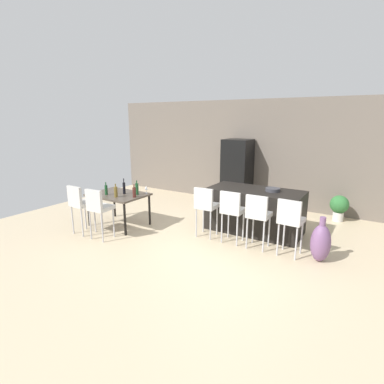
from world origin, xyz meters
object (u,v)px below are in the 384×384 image
(bar_chair_right, at_px, (258,213))
(refrigerator, at_px, (237,173))
(wine_bottle_corner, at_px, (134,192))
(fruit_bowl, at_px, (273,190))
(wine_bottle_near, at_px, (116,192))
(dining_table, at_px, (118,197))
(wine_glass_middle, at_px, (146,188))
(dining_chair_far, at_px, (98,206))
(bar_chair_middle, at_px, (232,209))
(wine_bottle_right, at_px, (124,188))
(dining_chair_near, at_px, (80,202))
(bar_chair_left, at_px, (206,204))
(wine_bottle_left, at_px, (137,189))
(floor_vase, at_px, (321,243))
(bar_chair_far, at_px, (290,219))
(potted_plant, at_px, (339,206))
(kitchen_island, at_px, (255,211))
(wine_bottle_far, at_px, (106,190))

(bar_chair_right, bearing_deg, refrigerator, 121.37)
(bar_chair_right, height_order, refrigerator, refrigerator)
(wine_bottle_corner, height_order, fruit_bowl, wine_bottle_corner)
(wine_bottle_corner, bearing_deg, wine_bottle_near, -148.91)
(dining_table, height_order, wine_glass_middle, wine_glass_middle)
(bar_chair_right, relative_size, fruit_bowl, 3.52)
(dining_chair_far, bearing_deg, wine_bottle_corner, 73.45)
(bar_chair_middle, height_order, bar_chair_right, same)
(wine_bottle_corner, distance_m, wine_bottle_right, 0.41)
(dining_chair_near, relative_size, wine_bottle_right, 2.98)
(bar_chair_left, distance_m, dining_chair_near, 2.62)
(dining_table, distance_m, wine_glass_middle, 0.66)
(wine_bottle_left, bearing_deg, fruit_bowl, 23.51)
(wine_glass_middle, bearing_deg, fruit_bowl, 20.24)
(dining_chair_near, xyz_separation_m, wine_bottle_left, (0.70, 0.99, 0.17))
(dining_chair_near, relative_size, refrigerator, 0.57)
(dining_chair_far, xyz_separation_m, floor_vase, (3.94, 1.32, -0.36))
(wine_glass_middle, bearing_deg, bar_chair_far, 0.87)
(wine_glass_middle, bearing_deg, dining_chair_far, -100.23)
(potted_plant, bearing_deg, dining_chair_far, -135.95)
(bar_chair_middle, height_order, fruit_bowl, bar_chair_middle)
(bar_chair_far, height_order, dining_chair_far, same)
(fruit_bowl, bearing_deg, floor_vase, -36.40)
(dining_chair_near, relative_size, wine_glass_middle, 6.03)
(bar_chair_far, distance_m, wine_bottle_right, 3.61)
(kitchen_island, xyz_separation_m, dining_chair_near, (-3.03, -2.11, 0.24))
(fruit_bowl, bearing_deg, dining_table, -156.62)
(wine_bottle_left, distance_m, fruit_bowl, 2.93)
(bar_chair_right, distance_m, potted_plant, 2.79)
(wine_bottle_corner, bearing_deg, floor_vase, 8.25)
(bar_chair_left, distance_m, bar_chair_right, 1.11)
(bar_chair_far, distance_m, floor_vase, 0.63)
(floor_vase, bearing_deg, fruit_bowl, 143.60)
(bar_chair_left, xyz_separation_m, floor_vase, (2.21, 0.08, -0.36))
(wine_bottle_far, distance_m, wine_bottle_near, 0.33)
(kitchen_island, distance_m, wine_bottle_far, 3.28)
(wine_bottle_corner, bearing_deg, kitchen_island, 30.65)
(wine_bottle_far, xyz_separation_m, refrigerator, (1.72, 3.20, 0.07))
(kitchen_island, height_order, wine_bottle_near, wine_bottle_near)
(dining_chair_far, height_order, floor_vase, dining_chair_far)
(refrigerator, relative_size, fruit_bowl, 6.17)
(wine_bottle_left, height_order, refrigerator, refrigerator)
(dining_table, distance_m, floor_vase, 4.27)
(wine_bottle_right, height_order, wine_glass_middle, wine_bottle_right)
(bar_chair_right, relative_size, dining_table, 0.84)
(bar_chair_middle, relative_size, bar_chair_far, 1.00)
(wine_bottle_far, distance_m, wine_bottle_right, 0.39)
(fruit_bowl, bearing_deg, bar_chair_right, -88.13)
(bar_chair_far, xyz_separation_m, wine_glass_middle, (-3.21, -0.05, 0.17))
(refrigerator, bearing_deg, fruit_bowl, -47.18)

